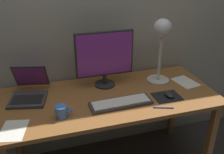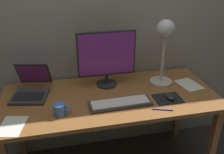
{
  "view_description": "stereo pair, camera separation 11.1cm",
  "coord_description": "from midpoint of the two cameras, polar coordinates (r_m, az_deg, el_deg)",
  "views": [
    {
      "loc": [
        -0.45,
        -1.56,
        1.7
      ],
      "look_at": [
        0.0,
        -0.05,
        0.92
      ],
      "focal_mm": 40.35,
      "sensor_mm": 36.0,
      "label": 1
    },
    {
      "loc": [
        -0.34,
        -1.59,
        1.7
      ],
      "look_at": [
        0.0,
        -0.05,
        0.92
      ],
      "focal_mm": 40.35,
      "sensor_mm": 36.0,
      "label": 2
    }
  ],
  "objects": [
    {
      "name": "mousepad",
      "position": [
        1.9,
        10.71,
        -4.41
      ],
      "size": [
        0.2,
        0.16,
        0.0
      ],
      "primitive_type": "cube",
      "color": "black",
      "rests_on": "desk"
    },
    {
      "name": "desk_lamp",
      "position": [
        1.98,
        9.64,
        8.77
      ],
      "size": [
        0.18,
        0.18,
        0.52
      ],
      "color": "beige",
      "rests_on": "desk"
    },
    {
      "name": "back_wall",
      "position": [
        2.05,
        -5.39,
        14.99
      ],
      "size": [
        4.8,
        0.06,
        2.6
      ],
      "primitive_type": "cube",
      "color": "#9E998E",
      "rests_on": "ground"
    },
    {
      "name": "pen",
      "position": [
        1.76,
        9.81,
        -6.91
      ],
      "size": [
        0.14,
        0.05,
        0.01
      ],
      "primitive_type": "cylinder",
      "rotation": [
        0.0,
        1.57,
        -0.33
      ],
      "color": "#2633A5",
      "rests_on": "desk"
    },
    {
      "name": "desk",
      "position": [
        1.92,
        -2.16,
        -6.35
      ],
      "size": [
        1.6,
        0.7,
        0.74
      ],
      "color": "#935B2D",
      "rests_on": "ground"
    },
    {
      "name": "paper_sheet_by_keyboard",
      "position": [
        2.15,
        14.91,
        -1.1
      ],
      "size": [
        0.18,
        0.23,
        0.0
      ],
      "primitive_type": "cube",
      "rotation": [
        0.0,
        0.0,
        0.19
      ],
      "color": "white",
      "rests_on": "desk"
    },
    {
      "name": "monitor",
      "position": [
        1.93,
        -3.37,
        4.67
      ],
      "size": [
        0.45,
        0.16,
        0.44
      ],
      "color": "#28282B",
      "rests_on": "desk"
    },
    {
      "name": "mouse",
      "position": [
        1.9,
        11.19,
        -3.91
      ],
      "size": [
        0.06,
        0.1,
        0.03
      ],
      "primitive_type": "ellipsoid",
      "color": "#28282B",
      "rests_on": "mousepad"
    },
    {
      "name": "coffee_mug",
      "position": [
        1.68,
        -13.24,
        -7.67
      ],
      "size": [
        0.11,
        0.08,
        0.08
      ],
      "color": "#3F72CC",
      "rests_on": "desk"
    },
    {
      "name": "paper_sheet_near_mouse",
      "position": [
        1.67,
        -23.3,
        -11.1
      ],
      "size": [
        0.19,
        0.24,
        0.0
      ],
      "primitive_type": "cube",
      "rotation": [
        0.0,
        0.0,
        -0.22
      ],
      "color": "white",
      "rests_on": "desk"
    },
    {
      "name": "keyboard_main",
      "position": [
        1.77,
        0.26,
        -5.91
      ],
      "size": [
        0.44,
        0.15,
        0.03
      ],
      "color": "#38383A",
      "rests_on": "desk"
    },
    {
      "name": "laptop",
      "position": [
        1.97,
        -19.77,
        -2.39
      ],
      "size": [
        0.31,
        0.37,
        0.22
      ],
      "color": "#38383A",
      "rests_on": "desk"
    }
  ]
}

